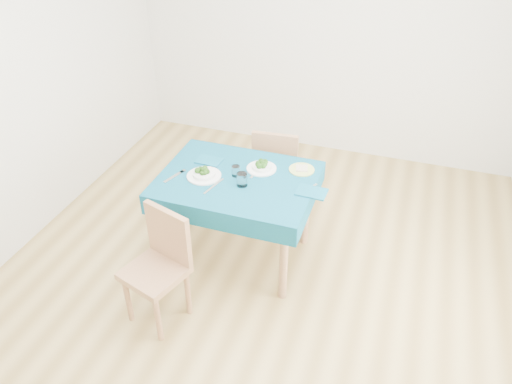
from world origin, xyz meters
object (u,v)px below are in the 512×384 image
(table, at_px, (238,218))
(chair_far, at_px, (278,161))
(chair_near, at_px, (154,268))
(side_plate, at_px, (302,170))
(bowl_near, at_px, (204,172))
(bowl_far, at_px, (262,165))

(table, distance_m, chair_far, 0.77)
(table, height_order, chair_near, chair_near)
(table, relative_size, side_plate, 5.86)
(bowl_near, height_order, bowl_far, bowl_near)
(chair_far, bearing_deg, bowl_far, 88.34)
(table, height_order, bowl_near, bowl_near)
(chair_far, height_order, side_plate, chair_far)
(chair_near, relative_size, bowl_far, 4.09)
(chair_near, distance_m, chair_far, 1.60)
(bowl_far, bearing_deg, table, -127.62)
(table, distance_m, chair_near, 0.86)
(chair_far, height_order, bowl_far, chair_far)
(side_plate, bearing_deg, table, -148.81)
(bowl_near, height_order, side_plate, bowl_near)
(chair_near, bearing_deg, bowl_near, 102.37)
(side_plate, bearing_deg, chair_near, -124.81)
(bowl_far, distance_m, side_plate, 0.31)
(table, distance_m, bowl_near, 0.49)
(bowl_near, bearing_deg, chair_far, 67.32)
(table, distance_m, bowl_far, 0.47)
(chair_far, xyz_separation_m, bowl_near, (-0.34, -0.82, 0.31))
(chair_near, bearing_deg, table, 86.43)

